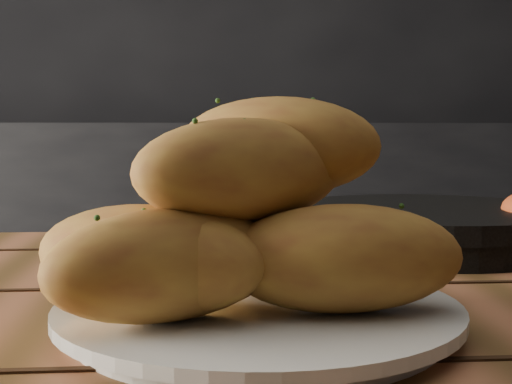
# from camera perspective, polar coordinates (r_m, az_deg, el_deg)

# --- Properties ---
(back_wall) EXTENTS (4.00, 0.04, 2.70)m
(back_wall) POSITION_cam_1_polar(r_m,az_deg,el_deg) (2.78, -10.21, 14.70)
(back_wall) COLOR black
(back_wall) RESTS_ON ground
(counter) EXTENTS (2.80, 0.60, 0.90)m
(counter) POSITION_cam_1_polar(r_m,az_deg,el_deg) (2.48, -10.56, -5.05)
(counter) COLOR black
(counter) RESTS_ON ground
(plate) EXTENTS (0.27, 0.27, 0.02)m
(plate) POSITION_cam_1_polar(r_m,az_deg,el_deg) (0.48, 0.19, -9.87)
(plate) COLOR silver
(plate) RESTS_ON table
(bread_rolls) EXTENTS (0.29, 0.25, 0.14)m
(bread_rolls) POSITION_cam_1_polar(r_m,az_deg,el_deg) (0.46, -1.48, -2.47)
(bread_rolls) COLOR #B28831
(bread_rolls) RESTS_ON plate
(skillet) EXTENTS (0.45, 0.32, 0.05)m
(skillet) POSITION_cam_1_polar(r_m,az_deg,el_deg) (0.83, 13.57, -2.66)
(skillet) COLOR black
(skillet) RESTS_ON table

